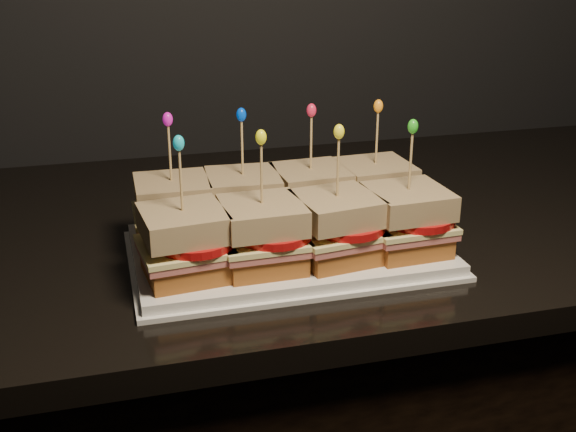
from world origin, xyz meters
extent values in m
cube|color=black|center=(-0.79, 1.67, 0.91)|extent=(2.32, 0.68, 0.03)
cube|color=white|center=(-0.49, 1.53, 0.93)|extent=(0.37, 0.23, 0.02)
cube|color=white|center=(-0.49, 1.53, 0.93)|extent=(0.38, 0.24, 0.01)
cube|color=brown|center=(-0.62, 1.58, 0.95)|extent=(0.09, 0.09, 0.02)
cube|color=#B05052|center=(-0.62, 1.58, 0.97)|extent=(0.10, 0.09, 0.01)
cube|color=#F3E992|center=(-0.62, 1.58, 0.98)|extent=(0.10, 0.09, 0.01)
cylinder|color=#AC0F0F|center=(-0.60, 1.57, 0.98)|extent=(0.09, 0.09, 0.01)
cube|color=#593515|center=(-0.62, 1.58, 1.00)|extent=(0.09, 0.09, 0.03)
cylinder|color=tan|center=(-0.62, 1.58, 1.05)|extent=(0.00, 0.00, 0.09)
ellipsoid|color=#D413B4|center=(-0.62, 1.58, 1.09)|extent=(0.01, 0.01, 0.02)
cube|color=brown|center=(-0.53, 1.58, 0.95)|extent=(0.09, 0.09, 0.02)
cube|color=#B05052|center=(-0.53, 1.58, 0.97)|extent=(0.10, 0.10, 0.01)
cube|color=#F3E992|center=(-0.53, 1.58, 0.98)|extent=(0.10, 0.10, 0.01)
cylinder|color=#AC0F0F|center=(-0.52, 1.57, 0.98)|extent=(0.09, 0.09, 0.01)
cube|color=#593515|center=(-0.53, 1.58, 1.00)|extent=(0.09, 0.09, 0.03)
cylinder|color=tan|center=(-0.53, 1.58, 1.05)|extent=(0.00, 0.00, 0.09)
ellipsoid|color=#023EDA|center=(-0.53, 1.58, 1.09)|extent=(0.01, 0.01, 0.02)
cube|color=brown|center=(-0.44, 1.58, 0.95)|extent=(0.09, 0.09, 0.02)
cube|color=#B05052|center=(-0.44, 1.58, 0.97)|extent=(0.10, 0.10, 0.01)
cube|color=#F3E992|center=(-0.44, 1.58, 0.98)|extent=(0.10, 0.10, 0.01)
cylinder|color=#AC0F0F|center=(-0.43, 1.57, 0.98)|extent=(0.09, 0.09, 0.01)
cube|color=#593515|center=(-0.44, 1.58, 1.00)|extent=(0.09, 0.09, 0.03)
cylinder|color=tan|center=(-0.44, 1.58, 1.05)|extent=(0.00, 0.00, 0.09)
ellipsoid|color=red|center=(-0.44, 1.58, 1.09)|extent=(0.01, 0.01, 0.02)
cube|color=brown|center=(-0.35, 1.58, 0.95)|extent=(0.09, 0.09, 0.02)
cube|color=#B05052|center=(-0.35, 1.58, 0.97)|extent=(0.10, 0.10, 0.01)
cube|color=#F3E992|center=(-0.35, 1.58, 0.98)|extent=(0.10, 0.10, 0.01)
cylinder|color=#AC0F0F|center=(-0.34, 1.57, 0.98)|extent=(0.09, 0.09, 0.01)
cube|color=#593515|center=(-0.35, 1.58, 1.00)|extent=(0.09, 0.09, 0.03)
cylinder|color=tan|center=(-0.35, 1.58, 1.05)|extent=(0.00, 0.00, 0.09)
ellipsoid|color=orange|center=(-0.35, 1.58, 1.09)|extent=(0.01, 0.01, 0.02)
cube|color=brown|center=(-0.62, 1.48, 0.95)|extent=(0.09, 0.09, 0.02)
cube|color=#B05052|center=(-0.62, 1.48, 0.97)|extent=(0.10, 0.10, 0.01)
cube|color=#F3E992|center=(-0.62, 1.48, 0.98)|extent=(0.11, 0.10, 0.01)
cylinder|color=#AC0F0F|center=(-0.60, 1.47, 0.98)|extent=(0.09, 0.09, 0.01)
cube|color=#593515|center=(-0.62, 1.48, 1.00)|extent=(0.10, 0.10, 0.03)
cylinder|color=tan|center=(-0.62, 1.48, 1.05)|extent=(0.00, 0.00, 0.09)
ellipsoid|color=#14AFC2|center=(-0.62, 1.48, 1.09)|extent=(0.01, 0.01, 0.02)
cube|color=brown|center=(-0.53, 1.48, 0.95)|extent=(0.09, 0.09, 0.02)
cube|color=#B05052|center=(-0.53, 1.48, 0.97)|extent=(0.10, 0.09, 0.01)
cube|color=#F3E992|center=(-0.53, 1.48, 0.98)|extent=(0.10, 0.09, 0.01)
cylinder|color=#AC0F0F|center=(-0.52, 1.47, 0.98)|extent=(0.09, 0.09, 0.01)
cube|color=#593515|center=(-0.53, 1.48, 1.00)|extent=(0.09, 0.09, 0.03)
cylinder|color=tan|center=(-0.53, 1.48, 1.05)|extent=(0.00, 0.00, 0.09)
ellipsoid|color=yellow|center=(-0.53, 1.48, 1.09)|extent=(0.01, 0.01, 0.02)
cube|color=brown|center=(-0.44, 1.48, 0.95)|extent=(0.10, 0.10, 0.02)
cube|color=#B05052|center=(-0.44, 1.48, 0.97)|extent=(0.11, 0.10, 0.01)
cube|color=#F3E992|center=(-0.44, 1.48, 0.98)|extent=(0.11, 0.10, 0.01)
cylinder|color=#AC0F0F|center=(-0.43, 1.47, 0.98)|extent=(0.09, 0.09, 0.01)
cube|color=#593515|center=(-0.44, 1.48, 1.00)|extent=(0.10, 0.10, 0.03)
cylinder|color=tan|center=(-0.44, 1.48, 1.05)|extent=(0.00, 0.00, 0.09)
ellipsoid|color=yellow|center=(-0.44, 1.48, 1.09)|extent=(0.01, 0.01, 0.02)
cube|color=brown|center=(-0.35, 1.48, 0.95)|extent=(0.09, 0.09, 0.02)
cube|color=#B05052|center=(-0.35, 1.48, 0.97)|extent=(0.10, 0.10, 0.01)
cube|color=#F3E992|center=(-0.35, 1.48, 0.98)|extent=(0.10, 0.10, 0.01)
cylinder|color=#AC0F0F|center=(-0.34, 1.47, 0.98)|extent=(0.09, 0.09, 0.01)
cube|color=#593515|center=(-0.35, 1.48, 1.00)|extent=(0.09, 0.09, 0.03)
cylinder|color=tan|center=(-0.35, 1.48, 1.05)|extent=(0.00, 0.00, 0.09)
ellipsoid|color=green|center=(-0.35, 1.48, 1.09)|extent=(0.01, 0.01, 0.02)
camera|label=1|loc=(-0.69, 0.75, 1.30)|focal=45.00mm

